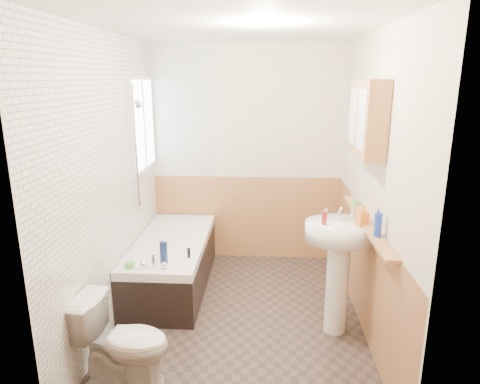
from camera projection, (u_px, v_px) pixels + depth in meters
name	position (u px, v px, depth m)	size (l,w,h in m)	color
floor	(239.00, 317.00, 3.92)	(2.80, 2.80, 0.00)	#312723
ceiling	(239.00, 27.00, 3.27)	(2.80, 2.80, 0.00)	white
wall_back	(246.00, 155.00, 4.95)	(2.20, 0.02, 2.50)	beige
wall_front	(222.00, 251.00, 2.23)	(2.20, 0.02, 2.50)	beige
wall_left	(110.00, 183.00, 3.66)	(0.02, 2.80, 2.50)	beige
wall_right	(373.00, 187.00, 3.53)	(0.02, 2.80, 2.50)	beige
wainscot_right	(363.00, 270.00, 3.73)	(0.01, 2.80, 1.00)	#B57C4A
wainscot_front	(224.00, 371.00, 2.45)	(2.20, 0.01, 1.00)	#B57C4A
wainscot_back	(246.00, 217.00, 5.13)	(2.20, 0.01, 1.00)	#B57C4A
tile_cladding_left	(112.00, 183.00, 3.65)	(0.01, 2.80, 2.50)	white
tile_return_back	(183.00, 112.00, 4.84)	(0.75, 0.01, 1.50)	white
window	(143.00, 124.00, 4.46)	(0.03, 0.79, 0.99)	white
bathtub	(172.00, 262.00, 4.44)	(0.70, 1.60, 0.66)	black
shower_riser	(136.00, 136.00, 4.14)	(0.11, 0.08, 1.22)	silver
toilet	(124.00, 342.00, 3.01)	(0.37, 0.66, 0.65)	white
sink	(339.00, 255.00, 3.54)	(0.58, 0.47, 1.11)	white
pine_shelf	(366.00, 223.00, 3.44)	(0.10, 1.52, 0.03)	#B57C4A
medicine_cabinet	(367.00, 118.00, 3.34)	(0.17, 0.66, 0.59)	#B57C4A
foam_can	(378.00, 225.00, 3.09)	(0.06, 0.06, 0.18)	#19339E
green_bottle	(378.00, 220.00, 3.10)	(0.05, 0.05, 0.24)	black
black_jar	(355.00, 202.00, 3.90)	(0.06, 0.06, 0.04)	#59C647
soap_bottle	(363.00, 221.00, 3.38)	(0.08, 0.17, 0.08)	orange
clear_bottle	(324.00, 218.00, 3.41)	(0.04, 0.04, 0.11)	maroon
blue_gel	(164.00, 253.00, 3.79)	(0.06, 0.04, 0.20)	navy
cream_jar	(130.00, 265.00, 3.71)	(0.08, 0.08, 0.05)	#59C647
orange_bottle	(189.00, 253.00, 3.92)	(0.03, 0.03, 0.09)	black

